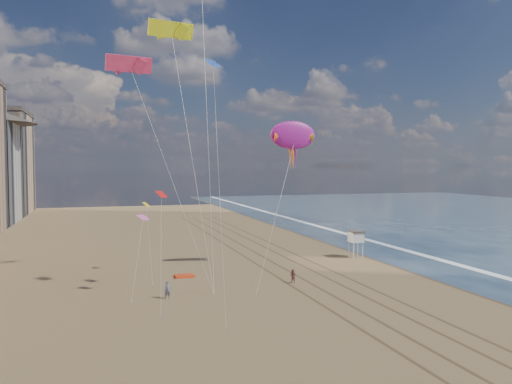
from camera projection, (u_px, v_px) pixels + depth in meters
ground at (400, 343)px, 35.51m from camera, size 260.00×260.00×0.00m
wet_sand at (359, 245)px, 79.31m from camera, size 260.00×260.00×0.00m
foam at (382, 244)px, 80.57m from camera, size 260.00×260.00×0.00m
tracks at (284, 263)px, 64.86m from camera, size 7.68×120.00×0.01m
lifeguard_stand at (356, 237)px, 68.46m from camera, size 2.03×2.03×3.67m
grounded_kite at (184, 276)px, 56.47m from camera, size 2.19×1.41×0.25m
show_kite at (293, 135)px, 61.89m from camera, size 6.86×6.55×21.17m
kite_flyer_a at (168, 290)px, 47.27m from camera, size 0.69×0.52×1.69m
kite_flyer_b at (293, 276)px, 53.50m from camera, size 0.91×0.94×1.52m
small_kites at (175, 150)px, 50.97m from camera, size 8.33×13.49×16.11m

